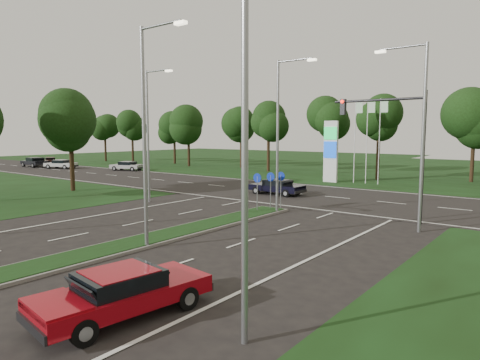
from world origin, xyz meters
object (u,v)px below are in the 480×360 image
Objects in this scene: red_sedan at (122,291)px; navy_sedan at (277,187)px; far_car_b at (61,164)px; far_car_a at (127,166)px; far_car_c at (35,162)px; far_car_d at (50,160)px.

red_sedan is 23.19m from navy_sedan.
far_car_b is (-45.89, 24.24, -0.02)m from red_sedan.
far_car_a is (-36.22, 27.82, -0.03)m from red_sedan.
far_car_b is 0.95× the size of far_car_c.
red_sedan is 45.67m from far_car_a.
far_car_a is 0.93× the size of far_car_c.
red_sedan is at bearing -156.67° from navy_sedan.
far_car_c is (-15.20, -4.38, 0.09)m from far_car_a.
far_car_c reaches higher than navy_sedan.
far_car_a reaches higher than far_car_d.
far_car_a is 15.82m from far_car_c.
far_car_b reaches higher than navy_sedan.
navy_sedan is 46.80m from far_car_d.
far_car_b is at bearing -87.48° from far_car_d.
red_sedan is at bearing -112.35° from far_car_c.
far_car_b reaches higher than far_car_a.
navy_sedan is at bearing -115.23° from far_car_b.
far_car_a is 0.98× the size of far_car_b.
red_sedan reaches higher than far_car_b.
far_car_c is at bearing 163.30° from red_sedan.
red_sedan is 1.10× the size of navy_sedan.
far_car_c is at bearing 77.43° from far_car_b.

